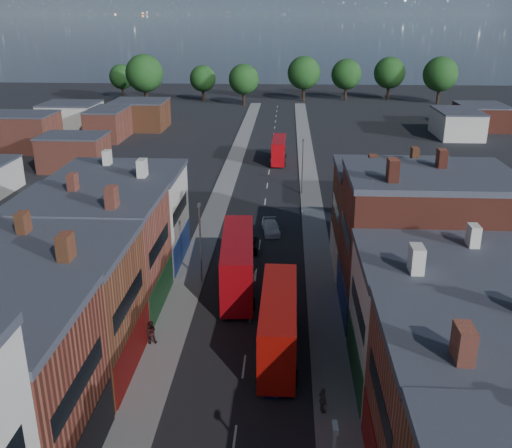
# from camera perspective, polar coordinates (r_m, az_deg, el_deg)

# --- Properties ---
(pavement_west) EXTENTS (3.00, 200.00, 0.12)m
(pavement_west) POSITION_cam_1_polar(r_m,az_deg,el_deg) (74.94, -4.23, 0.95)
(pavement_west) COLOR gray
(pavement_west) RESTS_ON ground
(pavement_east) EXTENTS (3.00, 200.00, 0.12)m
(pavement_east) POSITION_cam_1_polar(r_m,az_deg,el_deg) (74.44, 5.75, 0.77)
(pavement_east) COLOR gray
(pavement_east) RESTS_ON ground
(lamp_post_2) EXTENTS (0.25, 0.70, 8.12)m
(lamp_post_2) POSITION_cam_1_polar(r_m,az_deg,el_deg) (54.59, -5.60, -1.39)
(lamp_post_2) COLOR slate
(lamp_post_2) RESTS_ON ground
(lamp_post_3) EXTENTS (0.25, 0.70, 8.12)m
(lamp_post_3) POSITION_cam_1_polar(r_m,az_deg,el_deg) (82.63, 4.68, 6.13)
(lamp_post_3) COLOR slate
(lamp_post_3) RESTS_ON ground
(bus_0) EXTENTS (3.75, 12.62, 5.38)m
(bus_0) POSITION_cam_1_polar(r_m,az_deg,el_deg) (53.55, -1.84, -3.83)
(bus_0) COLOR #BB0A12
(bus_0) RESTS_ON ground
(bus_1) EXTENTS (3.03, 11.63, 5.01)m
(bus_1) POSITION_cam_1_polar(r_m,az_deg,el_deg) (43.94, 2.27, -9.86)
(bus_1) COLOR #B8100A
(bus_1) RESTS_ON ground
(bus_2) EXTENTS (2.65, 9.89, 4.25)m
(bus_2) POSITION_cam_1_polar(r_m,az_deg,el_deg) (101.59, 2.30, 7.45)
(bus_2) COLOR #AC070D
(bus_2) RESTS_ON ground
(car_1) EXTENTS (1.26, 3.26, 1.06)m
(car_1) POSITION_cam_1_polar(r_m,az_deg,el_deg) (41.63, 1.80, -15.31)
(car_1) COLOR #12124F
(car_1) RESTS_ON ground
(car_2) EXTENTS (2.26, 4.76, 1.31)m
(car_2) POSITION_cam_1_polar(r_m,az_deg,el_deg) (63.39, -0.79, -2.09)
(car_2) COLOR black
(car_2) RESTS_ON ground
(car_3) EXTENTS (2.48, 4.89, 1.36)m
(car_3) POSITION_cam_1_polar(r_m,az_deg,el_deg) (68.39, 1.53, -0.37)
(car_3) COLOR white
(car_3) RESTS_ON ground
(ped_1) EXTENTS (1.03, 0.72, 1.93)m
(ped_1) POSITION_cam_1_polar(r_m,az_deg,el_deg) (46.65, -10.48, -10.60)
(ped_1) COLOR #381618
(ped_1) RESTS_ON pavement_west
(ped_3) EXTENTS (0.83, 1.18, 1.83)m
(ped_3) POSITION_cam_1_polar(r_m,az_deg,el_deg) (39.20, 6.69, -17.10)
(ped_3) COLOR #5B574E
(ped_3) RESTS_ON pavement_east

